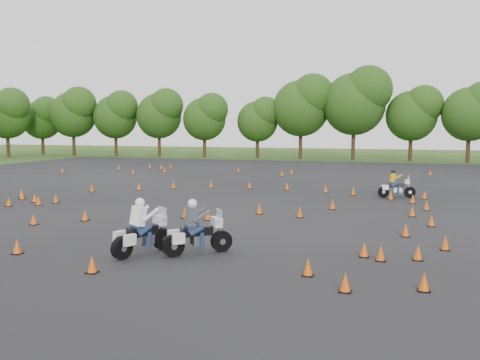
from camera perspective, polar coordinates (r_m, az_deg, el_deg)
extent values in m
plane|color=#2D5119|center=(23.98, -2.74, -3.80)|extent=(140.00, 140.00, 0.00)
plane|color=black|center=(29.64, 1.11, -1.92)|extent=(62.00, 62.00, 0.00)
cone|color=#E25209|center=(18.26, -22.69, -6.60)|extent=(0.26, 0.26, 0.45)
cone|color=#E25209|center=(44.43, -11.35, 0.87)|extent=(0.26, 0.26, 0.45)
cone|color=#E25209|center=(33.67, -10.72, -0.69)|extent=(0.26, 0.26, 0.45)
cone|color=#E25209|center=(29.27, -19.06, -1.90)|extent=(0.26, 0.26, 0.45)
cone|color=#E25209|center=(23.34, -5.92, -3.52)|extent=(0.26, 0.26, 0.45)
cone|color=#E25209|center=(16.96, 18.46, -7.39)|extent=(0.26, 0.26, 0.45)
cone|color=#E25209|center=(31.23, -22.21, -1.54)|extent=(0.26, 0.26, 0.45)
cone|color=#E25209|center=(45.20, 19.63, 0.73)|extent=(0.26, 0.26, 0.45)
cone|color=#E25209|center=(14.61, 7.26, -9.26)|extent=(0.26, 0.26, 0.45)
cone|color=#E25209|center=(34.13, -7.12, -0.55)|extent=(0.26, 0.26, 0.45)
cone|color=#E25209|center=(24.79, 17.91, -3.22)|extent=(0.26, 0.26, 0.45)
cone|color=#E25209|center=(45.93, -0.18, 1.15)|extent=(0.26, 0.26, 0.45)
cone|color=#E25209|center=(50.48, -9.61, 1.50)|extent=(0.26, 0.26, 0.45)
cone|color=#E25209|center=(45.62, -8.06, 1.06)|extent=(0.26, 0.26, 0.45)
cone|color=#E25209|center=(31.34, 12.00, -1.20)|extent=(0.26, 0.26, 0.45)
cone|color=#E25209|center=(22.65, 19.75, -4.13)|extent=(0.26, 0.26, 0.45)
cone|color=#E25209|center=(13.95, 19.04, -10.27)|extent=(0.26, 0.26, 0.45)
cone|color=#E25209|center=(34.32, -3.10, -0.47)|extent=(0.26, 0.26, 0.45)
cone|color=#E25209|center=(25.93, 9.84, -2.63)|extent=(0.26, 0.26, 0.45)
cone|color=#E25209|center=(22.79, -3.45, -3.73)|extent=(0.26, 0.26, 0.45)
cone|color=#E25209|center=(32.32, 9.12, -0.94)|extent=(0.26, 0.26, 0.45)
cone|color=#E25209|center=(16.56, 14.78, -7.59)|extent=(0.26, 0.26, 0.45)
cone|color=#E25209|center=(32.17, -22.27, -1.34)|extent=(0.26, 0.26, 0.45)
cone|color=#E25209|center=(49.41, -7.42, 1.44)|extent=(0.26, 0.26, 0.45)
cone|color=#E25209|center=(49.49, -12.82, 1.34)|extent=(0.26, 0.26, 0.45)
cone|color=#E25209|center=(47.30, -18.44, 0.98)|extent=(0.26, 0.26, 0.45)
cone|color=#E25209|center=(15.31, -15.51, -8.72)|extent=(0.26, 0.26, 0.45)
cone|color=#E25209|center=(33.99, 1.02, -0.53)|extent=(0.26, 0.26, 0.45)
cone|color=#E25209|center=(28.97, -23.46, -2.14)|extent=(0.26, 0.26, 0.45)
cone|color=#E25209|center=(23.51, 6.40, -3.46)|extent=(0.26, 0.26, 0.45)
cone|color=#E25209|center=(33.31, 5.04, -0.68)|extent=(0.26, 0.26, 0.45)
cone|color=#E25209|center=(20.33, 17.26, -5.16)|extent=(0.26, 0.26, 0.45)
cone|color=#E25209|center=(13.40, 11.16, -10.72)|extent=(0.26, 0.26, 0.45)
cone|color=#E25209|center=(49.03, -8.41, 1.39)|extent=(0.26, 0.26, 0.45)
cone|color=#E25209|center=(23.51, -16.21, -3.65)|extent=(0.26, 0.26, 0.45)
cone|color=#E25209|center=(26.81, 19.28, -2.60)|extent=(0.26, 0.26, 0.45)
cone|color=#E25209|center=(29.86, -21.05, -1.82)|extent=(0.26, 0.26, 0.45)
cone|color=#E25209|center=(33.49, -15.54, -0.84)|extent=(0.26, 0.26, 0.45)
cone|color=#E25209|center=(24.30, 2.08, -3.12)|extent=(0.26, 0.26, 0.45)
cone|color=#E25209|center=(16.92, 13.12, -7.26)|extent=(0.26, 0.26, 0.45)
cone|color=#E25209|center=(28.88, 17.94, -1.96)|extent=(0.26, 0.26, 0.45)
cone|color=#E25209|center=(43.89, 5.51, 0.90)|extent=(0.26, 0.26, 0.45)
cone|color=#E25209|center=(23.23, -21.17, -3.94)|extent=(0.26, 0.26, 0.45)
cone|color=#E25209|center=(28.73, -20.71, -2.10)|extent=(0.26, 0.26, 0.45)
cone|color=#E25209|center=(22.66, -10.62, -3.87)|extent=(0.26, 0.26, 0.45)
cone|color=#E25209|center=(29.99, 15.78, -1.62)|extent=(0.26, 0.26, 0.45)
cone|color=#E25209|center=(18.59, 21.05, -6.32)|extent=(0.26, 0.26, 0.45)
cone|color=#E25209|center=(42.25, 4.49, 0.72)|extent=(0.26, 0.26, 0.45)
cone|color=#E25209|center=(30.85, 19.08, -1.51)|extent=(0.26, 0.26, 0.45)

